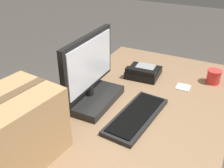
% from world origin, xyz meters
% --- Properties ---
extents(monitor, '(0.44, 0.26, 0.37)m').
position_xyz_m(monitor, '(0.08, 0.26, 0.86)').
color(monitor, black).
rests_on(monitor, office_desk).
extents(keyboard, '(0.43, 0.20, 0.03)m').
position_xyz_m(keyboard, '(0.05, -0.03, 0.74)').
color(keyboard, black).
rests_on(keyboard, office_desk).
extents(desk_phone, '(0.21, 0.21, 0.07)m').
position_xyz_m(desk_phone, '(0.49, 0.10, 0.76)').
color(desk_phone, black).
rests_on(desk_phone, office_desk).
extents(paper_cup_right, '(0.09, 0.09, 0.09)m').
position_xyz_m(paper_cup_right, '(0.60, -0.31, 0.78)').
color(paper_cup_right, red).
rests_on(paper_cup_right, office_desk).
extents(cardboard_box, '(0.42, 0.31, 0.29)m').
position_xyz_m(cardboard_box, '(-0.44, 0.30, 0.87)').
color(cardboard_box, tan).
rests_on(cardboard_box, office_desk).
extents(sticky_note_pad, '(0.08, 0.08, 0.01)m').
position_xyz_m(sticky_note_pad, '(0.45, -0.17, 0.73)').
color(sticky_note_pad, silver).
rests_on(sticky_note_pad, office_desk).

